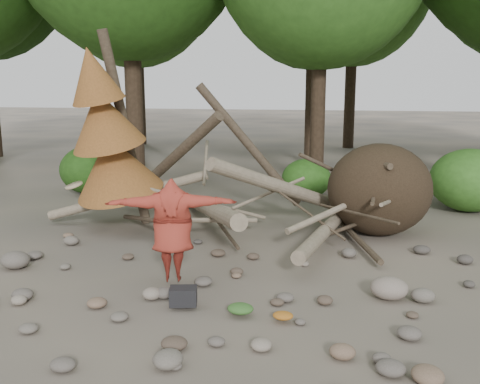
# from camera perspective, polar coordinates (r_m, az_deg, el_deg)

# --- Properties ---
(ground) EXTENTS (120.00, 120.00, 0.00)m
(ground) POSITION_cam_1_polar(r_m,az_deg,el_deg) (8.14, -2.89, -11.78)
(ground) COLOR #514C44
(ground) RESTS_ON ground
(deadfall_pile) EXTENTS (8.55, 5.24, 3.30)m
(deadfall_pile) POSITION_cam_1_polar(r_m,az_deg,el_deg) (11.71, 11.82, 0.11)
(deadfall_pile) COLOR #332619
(deadfall_pile) RESTS_ON ground
(dead_conifer) EXTENTS (2.06, 2.16, 4.35)m
(dead_conifer) POSITION_cam_1_polar(r_m,az_deg,el_deg) (11.77, -13.88, 5.79)
(dead_conifer) COLOR #4C3F30
(dead_conifer) RESTS_ON ground
(bush_left) EXTENTS (1.80, 1.80, 1.44)m
(bush_left) POSITION_cam_1_polar(r_m,az_deg,el_deg) (16.39, -15.61, 2.32)
(bush_left) COLOR #255115
(bush_left) RESTS_ON ground
(bush_mid) EXTENTS (1.40, 1.40, 1.12)m
(bush_mid) POSITION_cam_1_polar(r_m,az_deg,el_deg) (15.31, 7.09, 1.43)
(bush_mid) COLOR #31671D
(bush_mid) RESTS_ON ground
(bush_right) EXTENTS (2.00, 2.00, 1.60)m
(bush_right) POSITION_cam_1_polar(r_m,az_deg,el_deg) (14.79, 23.32, 1.16)
(bush_right) COLOR #3C7A26
(bush_right) RESTS_ON ground
(frisbee_thrower) EXTENTS (2.71, 1.04, 1.68)m
(frisbee_thrower) POSITION_cam_1_polar(r_m,az_deg,el_deg) (8.62, -7.25, -4.01)
(frisbee_thrower) COLOR maroon
(frisbee_thrower) RESTS_ON ground
(backpack) EXTENTS (0.44, 0.34, 0.26)m
(backpack) POSITION_cam_1_polar(r_m,az_deg,el_deg) (7.95, -6.06, -11.38)
(backpack) COLOR black
(backpack) RESTS_ON ground
(cloth_green) EXTENTS (0.37, 0.31, 0.14)m
(cloth_green) POSITION_cam_1_polar(r_m,az_deg,el_deg) (7.68, 0.04, -12.67)
(cloth_green) COLOR #346127
(cloth_green) RESTS_ON ground
(cloth_orange) EXTENTS (0.28, 0.23, 0.10)m
(cloth_orange) POSITION_cam_1_polar(r_m,az_deg,el_deg) (7.54, 4.60, -13.35)
(cloth_orange) COLOR #A35F1C
(cloth_orange) RESTS_ON ground
(boulder_mid_right) EXTENTS (0.57, 0.51, 0.34)m
(boulder_mid_right) POSITION_cam_1_polar(r_m,az_deg,el_deg) (8.53, 15.62, -9.84)
(boulder_mid_right) COLOR gray
(boulder_mid_right) RESTS_ON ground
(boulder_mid_left) EXTENTS (0.51, 0.46, 0.31)m
(boulder_mid_left) POSITION_cam_1_polar(r_m,az_deg,el_deg) (10.31, -22.85, -6.70)
(boulder_mid_left) COLOR #645D54
(boulder_mid_left) RESTS_ON ground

